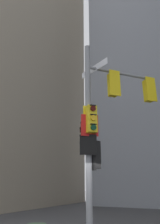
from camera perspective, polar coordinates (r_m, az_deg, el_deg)
name	(u,v)px	position (r m, az deg, el deg)	size (l,w,h in m)	color
signal_pole_assembly	(100,122)	(8.60, 5.22, -2.67)	(3.54, 2.86, 7.33)	gray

